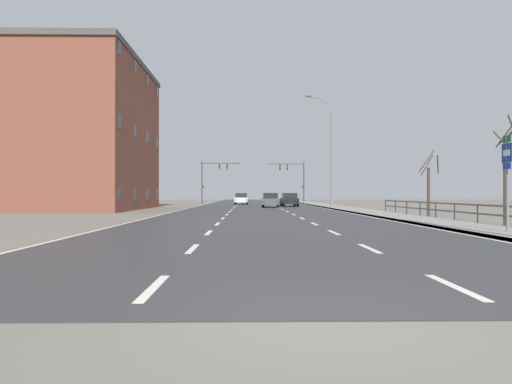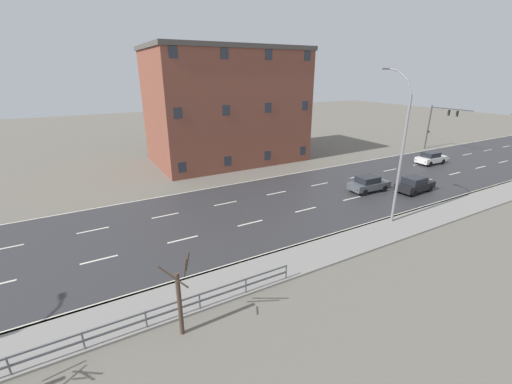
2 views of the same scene
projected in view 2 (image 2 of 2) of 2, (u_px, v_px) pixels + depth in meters
The scene contains 11 objects.
ground_plane at pixel (355, 187), 33.73m from camera, with size 160.00×160.00×0.12m.
road_asphalt_strip at pixel (429, 170), 39.23m from camera, with size 14.00×120.00×0.03m.
sidewalk_right at pixel (507, 191), 32.33m from camera, with size 3.00×120.00×0.12m.
guardrail at pixel (8, 363), 12.44m from camera, with size 0.07×25.68×1.00m.
street_lamp_midground at pixel (400, 152), 23.94m from camera, with size 2.72×0.24×11.42m.
traffic_signal_left at pixel (439, 120), 47.81m from camera, with size 6.06×0.36×6.45m.
car_distant at pixel (415, 184), 31.93m from camera, with size 1.99×4.18×1.57m.
car_far_left at pixel (431, 158), 41.67m from camera, with size 1.88×4.12×1.57m.
car_near_left at pixel (369, 184), 32.11m from camera, with size 2.00×4.19×1.57m.
brick_building at pixel (226, 106), 41.91m from camera, with size 11.85×18.95×14.00m.
bare_tree_mid at pixel (180, 299), 14.16m from camera, with size 1.25×1.38×4.37m.
Camera 2 is at (22.71, 23.44, 11.12)m, focal length 22.99 mm.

